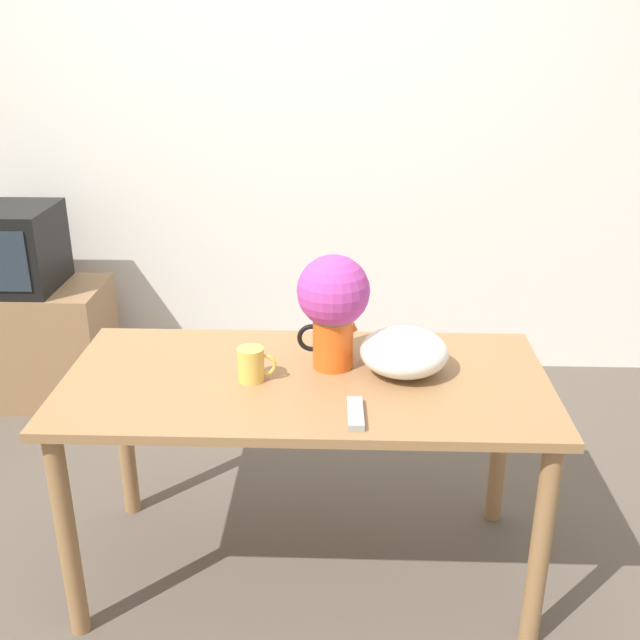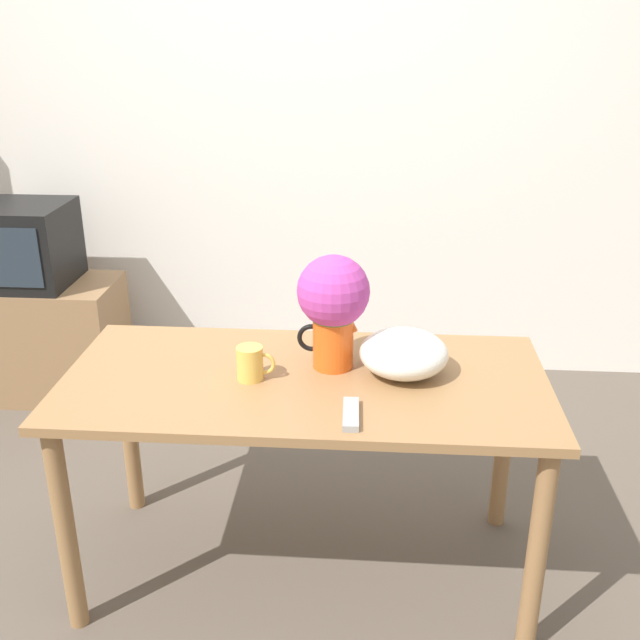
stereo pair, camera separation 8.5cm
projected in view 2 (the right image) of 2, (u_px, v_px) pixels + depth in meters
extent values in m
plane|color=brown|center=(244.00, 571.00, 2.62)|extent=(12.00, 12.00, 0.00)
cube|color=silver|center=(292.00, 124.00, 3.72)|extent=(8.00, 0.05, 2.60)
cube|color=olive|center=(305.00, 381.00, 2.36)|extent=(1.53, 0.74, 0.03)
cylinder|color=olive|center=(66.00, 530.00, 2.26)|extent=(0.06, 0.06, 0.72)
cylinder|color=olive|center=(537.00, 553.00, 2.17)|extent=(0.06, 0.06, 0.72)
cylinder|color=olive|center=(129.00, 426.00, 2.83)|extent=(0.06, 0.06, 0.72)
cylinder|color=olive|center=(504.00, 440.00, 2.74)|extent=(0.06, 0.06, 0.72)
cylinder|color=#E05619|center=(333.00, 341.00, 2.39)|extent=(0.13, 0.13, 0.18)
cone|color=#E05619|center=(351.00, 323.00, 2.36)|extent=(0.05, 0.05, 0.04)
torus|color=black|center=(312.00, 338.00, 2.39)|extent=(0.09, 0.02, 0.09)
sphere|color=#3D7033|center=(333.00, 303.00, 2.34)|extent=(0.17, 0.17, 0.17)
sphere|color=#B23D99|center=(333.00, 291.00, 2.33)|extent=(0.23, 0.23, 0.23)
cylinder|color=gold|center=(250.00, 363.00, 2.32)|extent=(0.08, 0.08, 0.11)
torus|color=gold|center=(264.00, 364.00, 2.32)|extent=(0.07, 0.01, 0.07)
ellipsoid|color=silver|center=(404.00, 353.00, 2.35)|extent=(0.28, 0.28, 0.14)
cube|color=#999999|center=(351.00, 414.00, 2.11)|extent=(0.05, 0.17, 0.02)
cube|color=#8E6B47|center=(41.00, 338.00, 3.76)|extent=(0.79, 0.44, 0.59)
cube|color=black|center=(27.00, 244.00, 3.57)|extent=(0.40, 0.42, 0.39)
cube|color=#232D38|center=(6.00, 258.00, 3.38)|extent=(0.31, 0.01, 0.28)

